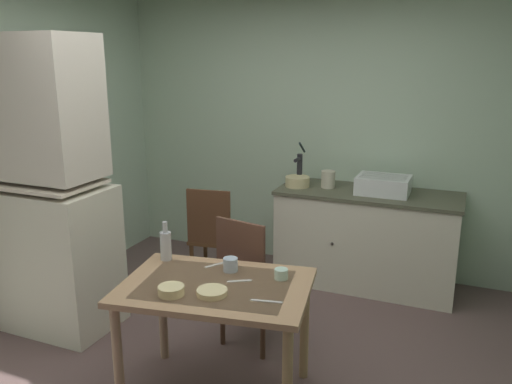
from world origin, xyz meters
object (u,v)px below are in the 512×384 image
Objects in this scene: sink_basin at (383,185)px; serving_bowl_wide at (171,290)px; hutch_cabinet at (47,197)px; chair_far_side at (250,279)px; mug_dark at (231,265)px; glass_bottle at (166,245)px; chair_by_counter at (214,235)px; mixing_bowl_counter at (297,182)px; hand_pump at (299,166)px; dining_table at (216,300)px.

serving_bowl_wide is at bearing -109.88° from sink_basin.
hutch_cabinet is 2.25× the size of chair_far_side.
glass_bottle is at bearing 179.30° from mug_dark.
chair_by_counter is (-1.33, -0.61, -0.44)m from sink_basin.
chair_far_side reaches higher than mixing_bowl_counter.
hutch_cabinet is at bearing 175.31° from mug_dark.
hand_pump is 1.49m from chair_far_side.
chair_by_counter is at bearing 121.89° from mug_dark.
mug_dark is (-0.62, -1.74, -0.16)m from sink_basin.
sink_basin is 1.53m from chair_by_counter.
dining_table is (0.13, -1.90, -0.27)m from mixing_bowl_counter.
chair_far_side is (-0.66, -1.35, -0.43)m from sink_basin.
hand_pump reaches higher than chair_far_side.
hutch_cabinet is 8.46× the size of glass_bottle.
hand_pump is at bearing 94.30° from dining_table.
serving_bowl_wide is (-0.78, -2.16, -0.18)m from sink_basin.
glass_bottle reaches higher than mug_dark.
sink_basin is 1.56m from chair_far_side.
chair_by_counter is 10.47× the size of mug_dark.
dining_table is at bearing -107.67° from sink_basin.
serving_bowl_wide is at bearing -98.20° from chair_far_side.
mug_dark is (-0.00, 0.20, 0.14)m from dining_table.
chair_far_side is (0.11, -1.39, -0.52)m from hand_pump.
chair_far_side is 3.77× the size of glass_bottle.
chair_far_side is at bearing 10.29° from hutch_cabinet.
dining_table is 4.65× the size of glass_bottle.
sink_basin reaches higher than mug_dark.
chair_by_counter is 1.20m from glass_bottle.
hand_pump is 0.16m from mixing_bowl_counter.
hutch_cabinet is 2.70m from sink_basin.
mug_dark is (0.15, -1.79, -0.25)m from hand_pump.
sink_basin is at bearing 36.86° from hutch_cabinet.
serving_bowl_wide is at bearing -90.74° from mixing_bowl_counter.
serving_bowl_wide is 0.57× the size of glass_bottle.
glass_bottle is (0.24, -1.13, 0.34)m from chair_by_counter.
glass_bottle is at bearing -99.89° from hand_pump.
chair_far_side is at bearing 43.23° from glass_bottle.
glass_bottle is at bearing -121.87° from sink_basin.
sink_basin is 0.37× the size of dining_table.
sink_basin is 3.03× the size of serving_bowl_wide.
sink_basin is at bearing 70.12° from serving_bowl_wide.
hutch_cabinet reaches higher than chair_far_side.
hand_pump is 1.53× the size of glass_bottle.
dining_table is at bearing -85.93° from mixing_bowl_counter.
hand_pump reaches higher than sink_basin.
hand_pump is at bearing 94.34° from chair_far_side.
mug_dark is 0.46m from glass_bottle.
chair_far_side reaches higher than serving_bowl_wide.
chair_by_counter is at bearing 102.24° from glass_bottle.
hand_pump is (1.39, 1.66, 0.02)m from hutch_cabinet.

